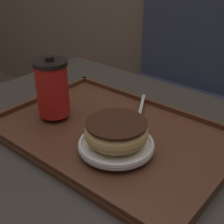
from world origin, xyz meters
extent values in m
cube|color=#38332D|center=(0.00, 0.00, 0.71)|extent=(0.98, 0.72, 0.03)
cube|color=#512D1E|center=(-0.01, 0.00, 0.73)|extent=(0.54, 0.37, 0.01)
cube|color=#512D1E|center=(-0.01, -0.18, 0.74)|extent=(0.54, 0.01, 0.01)
cube|color=#512D1E|center=(-0.01, 0.18, 0.74)|extent=(0.54, 0.01, 0.01)
cube|color=#512D1E|center=(-0.28, 0.00, 0.74)|extent=(0.01, 0.37, 0.01)
cube|color=#512D1E|center=(0.25, 0.00, 0.74)|extent=(0.01, 0.37, 0.01)
cylinder|color=red|center=(-0.17, -0.04, 0.81)|extent=(0.08, 0.08, 0.13)
cylinder|color=black|center=(-0.17, -0.04, 0.88)|extent=(0.08, 0.08, 0.01)
cylinder|color=black|center=(-0.17, -0.04, 0.89)|extent=(0.02, 0.02, 0.01)
cylinder|color=white|center=(0.04, -0.05, 0.75)|extent=(0.16, 0.16, 0.01)
torus|color=white|center=(0.04, -0.05, 0.76)|extent=(0.16, 0.16, 0.01)
torus|color=#DBB270|center=(0.04, -0.05, 0.78)|extent=(0.13, 0.13, 0.04)
cylinder|color=#381E14|center=(0.04, -0.05, 0.81)|extent=(0.12, 0.12, 0.00)
ellipsoid|color=silver|center=(0.02, 0.06, 0.75)|extent=(0.04, 0.04, 0.01)
cube|color=silver|center=(-0.02, 0.13, 0.75)|extent=(0.07, 0.12, 0.00)
camera|label=1|loc=(0.38, -0.47, 1.12)|focal=50.00mm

